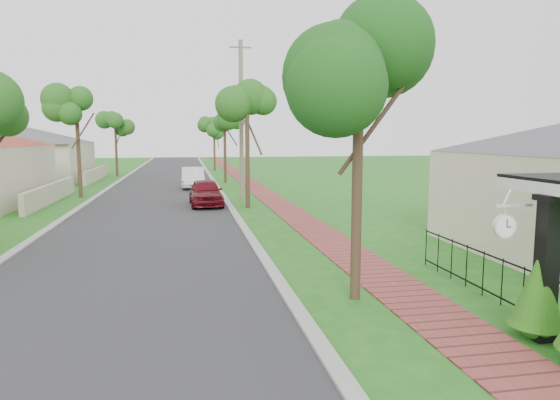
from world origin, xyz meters
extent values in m
plane|color=#206117|center=(0.00, 0.00, 0.00)|extent=(160.00, 160.00, 0.00)
cube|color=#28282B|center=(-3.00, 20.00, 0.00)|extent=(7.00, 120.00, 0.02)
cube|color=#9E9E99|center=(0.65, 20.00, 0.00)|extent=(0.30, 120.00, 0.10)
cube|color=#9E9E99|center=(-6.65, 20.00, 0.00)|extent=(0.30, 120.00, 0.10)
cube|color=#96423C|center=(3.25, 20.00, 0.00)|extent=(1.50, 120.00, 0.03)
cube|color=black|center=(4.55, -1.00, 1.26)|extent=(0.30, 0.30, 2.52)
cube|color=black|center=(4.55, -1.00, 0.12)|extent=(0.48, 0.48, 0.24)
cube|color=black|center=(4.55, -1.00, 2.46)|extent=(0.42, 0.42, 0.10)
cube|color=black|center=(4.90, 0.00, 0.95)|extent=(0.03, 8.00, 0.03)
cube|color=black|center=(4.90, 0.00, 0.15)|extent=(0.03, 8.00, 0.03)
cylinder|color=black|center=(4.90, -0.67, 0.50)|extent=(0.02, 0.02, 1.00)
cylinder|color=black|center=(4.90, 0.00, 0.50)|extent=(0.02, 0.02, 1.00)
cylinder|color=black|center=(4.90, 0.67, 0.50)|extent=(0.02, 0.02, 1.00)
cylinder|color=black|center=(4.90, 1.33, 0.50)|extent=(0.02, 0.02, 1.00)
cylinder|color=black|center=(4.90, 2.00, 0.50)|extent=(0.02, 0.02, 1.00)
cylinder|color=black|center=(4.90, 2.67, 0.50)|extent=(0.02, 0.02, 1.00)
cylinder|color=black|center=(4.90, 3.33, 0.50)|extent=(0.02, 0.02, 1.00)
cylinder|color=black|center=(4.90, 4.00, 0.50)|extent=(0.02, 0.02, 1.00)
cylinder|color=#382619|center=(1.50, 16.00, 2.27)|extent=(0.22, 0.22, 4.55)
sphere|color=#184B14|center=(1.50, 16.00, 4.68)|extent=(1.70, 1.70, 1.70)
cylinder|color=#382619|center=(1.50, 30.00, 2.45)|extent=(0.22, 0.22, 4.90)
sphere|color=#184B14|center=(1.50, 30.00, 5.04)|extent=(1.70, 1.70, 1.70)
cylinder|color=#382619|center=(1.50, 44.00, 2.10)|extent=(0.22, 0.22, 4.20)
sphere|color=#184B14|center=(1.50, 44.00, 4.32)|extent=(1.70, 1.70, 1.70)
cylinder|color=#382619|center=(-7.50, 22.00, 2.45)|extent=(0.22, 0.22, 4.90)
sphere|color=#184B14|center=(-7.50, 22.00, 5.04)|extent=(1.70, 1.70, 1.70)
cylinder|color=#382619|center=(-7.50, 38.00, 2.27)|extent=(0.22, 0.22, 4.55)
sphere|color=#184B14|center=(-7.50, 38.00, 4.68)|extent=(1.70, 1.70, 1.70)
sphere|color=#175B12|center=(4.45, -0.96, 0.33)|extent=(0.72, 0.72, 0.72)
cone|color=#175B12|center=(4.45, -0.96, 0.93)|extent=(0.82, 0.82, 1.21)
cube|color=#BFB299|center=(-8.60, 20.00, 0.50)|extent=(0.25, 10.00, 1.00)
cube|color=beige|center=(-15.00, 34.00, 1.50)|extent=(11.00, 10.00, 3.00)
pyramid|color=#4C4C51|center=(-15.00, 34.00, 3.80)|extent=(15.56, 15.56, 1.60)
cube|color=#BFB299|center=(-8.60, 34.00, 0.50)|extent=(0.25, 10.00, 1.00)
imported|color=#5E0E16|center=(-0.51, 17.11, 0.68)|extent=(1.72, 4.01, 1.35)
imported|color=white|center=(-1.00, 26.27, 0.70)|extent=(1.52, 4.27, 1.40)
cylinder|color=#382619|center=(2.05, 1.63, 2.32)|extent=(0.22, 0.22, 4.63)
sphere|color=#1C5418|center=(2.05, 1.63, 4.77)|extent=(2.31, 2.31, 2.31)
cylinder|color=#786D5D|center=(1.61, 19.57, 4.37)|extent=(0.24, 0.24, 8.74)
cube|color=#786D5D|center=(1.61, 19.57, 8.34)|extent=(1.20, 0.08, 0.08)
cube|color=white|center=(4.14, -0.60, 2.29)|extent=(0.71, 0.05, 0.05)
cylinder|color=white|center=(3.99, -0.60, 2.12)|extent=(0.02, 0.02, 0.31)
cylinder|color=white|center=(3.99, -0.60, 1.92)|extent=(0.43, 0.10, 0.43)
cylinder|color=white|center=(3.99, -0.66, 1.92)|extent=(0.37, 0.01, 0.37)
cylinder|color=white|center=(3.99, -0.54, 1.92)|extent=(0.37, 0.01, 0.37)
cube|color=black|center=(3.99, -0.67, 1.99)|extent=(0.01, 0.01, 0.14)
cube|color=black|center=(4.03, -0.67, 1.92)|extent=(0.09, 0.01, 0.02)
camera|label=1|loc=(-1.49, -8.33, 3.48)|focal=32.00mm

